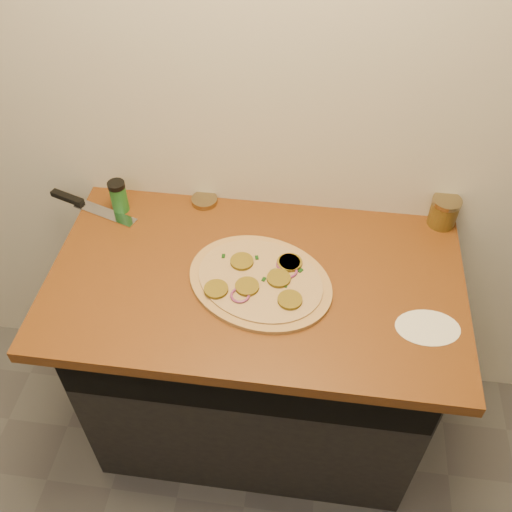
# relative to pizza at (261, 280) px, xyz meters

# --- Properties ---
(cabinet) EXTENTS (1.10, 0.60, 0.86)m
(cabinet) POSITION_rel_pizza_xyz_m (-0.02, 0.05, -0.48)
(cabinet) COLOR black
(cabinet) RESTS_ON ground
(countertop) EXTENTS (1.20, 0.70, 0.04)m
(countertop) POSITION_rel_pizza_xyz_m (-0.02, 0.02, -0.03)
(countertop) COLOR brown
(countertop) RESTS_ON cabinet
(pizza) EXTENTS (0.55, 0.55, 0.03)m
(pizza) POSITION_rel_pizza_xyz_m (0.00, 0.00, 0.00)
(pizza) COLOR tan
(pizza) RESTS_ON countertop
(chefs_knife) EXTENTS (0.32, 0.14, 0.02)m
(chefs_knife) POSITION_rel_pizza_xyz_m (-0.61, 0.25, -0.00)
(chefs_knife) COLOR #B7BAC1
(chefs_knife) RESTS_ON countertop
(mason_jar_lid) EXTENTS (0.11, 0.11, 0.02)m
(mason_jar_lid) POSITION_rel_pizza_xyz_m (-0.23, 0.32, -0.00)
(mason_jar_lid) COLOR #907C53
(mason_jar_lid) RESTS_ON countertop
(salsa_jar) EXTENTS (0.09, 0.09, 0.10)m
(salsa_jar) POSITION_rel_pizza_xyz_m (0.53, 0.32, 0.04)
(salsa_jar) COLOR maroon
(salsa_jar) RESTS_ON countertop
(spice_shaker) EXTENTS (0.06, 0.06, 0.11)m
(spice_shaker) POSITION_rel_pizza_xyz_m (-0.49, 0.25, 0.05)
(spice_shaker) COLOR #206626
(spice_shaker) RESTS_ON countertop
(flour_spill) EXTENTS (0.19, 0.19, 0.00)m
(flour_spill) POSITION_rel_pizza_xyz_m (0.46, -0.10, -0.01)
(flour_spill) COLOR white
(flour_spill) RESTS_ON countertop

